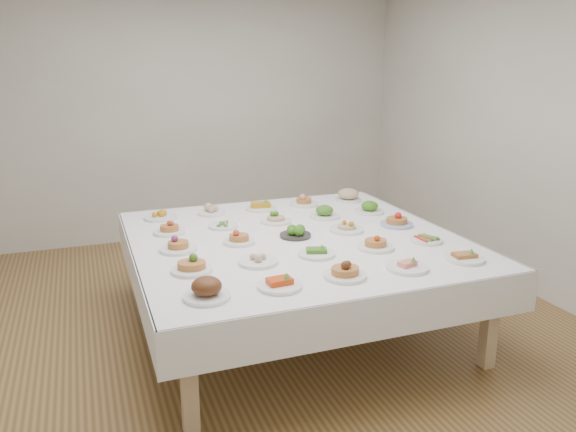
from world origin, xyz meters
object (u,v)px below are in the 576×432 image
object	(u,v)px
display_table	(295,245)
dish_12	(295,230)
dish_24	(348,193)
dish_0	(207,287)

from	to	relation	value
display_table	dish_12	world-z (taller)	dish_12
display_table	dish_24	world-z (taller)	dish_24
dish_0	dish_12	distance (m)	1.26
dish_0	dish_24	bearing A→B (deg)	45.17
dish_0	dish_12	world-z (taller)	dish_0
dish_0	dish_24	size ratio (longest dim) A/B	1.03
display_table	dish_24	distance (m)	1.27
dish_12	dish_24	world-z (taller)	dish_24
display_table	dish_12	bearing A→B (deg)	43.00
display_table	dish_0	xyz separation A→B (m)	(-0.88, -0.89, 0.13)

